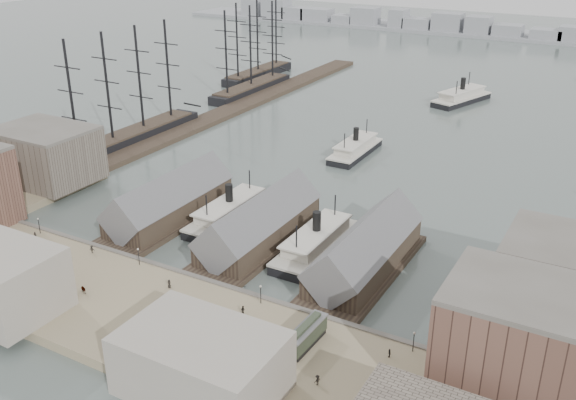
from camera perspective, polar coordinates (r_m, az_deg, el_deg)
The scene contains 35 objects.
ground at distance 136.16m, azimuth -6.26°, elevation -6.74°, with size 900.00×900.00×0.00m, color #4B5753.
quay at distance 122.59m, azimuth -11.77°, elevation -10.36°, with size 180.00×30.00×2.00m, color #86785A.
seawall at distance 132.02m, azimuth -7.60°, elevation -7.28°, with size 180.00×1.20×2.30m, color #59544C.
west_wharf at distance 247.95m, azimuth -5.79°, elevation 7.67°, with size 10.00×220.00×1.60m, color #2D231C.
ferry_shed_west at distance 160.38m, azimuth -10.45°, elevation -0.25°, with size 14.00×42.00×12.60m.
ferry_shed_center at distance 146.27m, azimuth -2.53°, elevation -2.28°, with size 14.00×42.00×12.60m.
ferry_shed_east at distance 135.71m, azimuth 6.87°, elevation -4.63°, with size 14.00×42.00×12.60m.
warehouse_west_back at distance 189.32m, azimuth -20.72°, elevation 3.75°, with size 26.00×20.00×14.00m, color #60564C.
warehouse_east_front at distance 100.29m, azimuth 22.14°, elevation -13.06°, with size 30.00×18.00×19.00m, color brown.
street_bldg_center at distance 101.01m, azimuth -7.67°, elevation -14.15°, with size 24.00×16.00×10.00m, color gray.
lamp_post_far_w at distance 158.08m, azimuth -21.29°, elevation -1.89°, with size 0.44×0.44×3.92m.
lamp_post_near_w at distance 137.75m, azimuth -13.16°, elevation -4.64°, with size 0.44×0.44×3.92m.
lamp_post_near_e at distance 121.49m, azimuth -2.45°, elevation -8.07°, with size 0.44×0.44×3.92m.
lamp_post_far_e at distance 111.11m, azimuth 11.13°, elevation -11.94°, with size 0.44×0.44×3.92m.
far_shore at distance 439.34m, azimuth 20.26°, elevation 13.79°, with size 500.00×40.00×15.72m.
ferry_docked_west at distance 158.94m, azimuth -5.19°, elevation -1.05°, with size 8.63×28.78×10.28m.
ferry_docked_east at distance 143.90m, azimuth 2.54°, elevation -3.73°, with size 8.70×29.00×10.36m.
ferry_open_near at distance 204.50m, azimuth 6.01°, elevation 4.60°, with size 8.15×26.74×9.53m.
ferry_open_mid at distance 273.45m, azimuth 15.18°, elevation 8.87°, with size 18.03×31.72×10.85m.
sailing_ship_near at distance 220.28m, azimuth -13.94°, elevation 5.57°, with size 9.18×63.21×37.72m.
sailing_ship_mid at distance 279.89m, azimuth -3.28°, elevation 9.99°, with size 8.88×51.33×36.52m.
sailing_ship_far at distance 308.56m, azimuth -2.68°, elevation 11.28°, with size 8.71×48.40×35.81m.
tram at distance 111.01m, azimuth 1.64°, elevation -11.96°, with size 3.10×10.71×3.78m.
horse_cart_left at distance 148.89m, azimuth -19.97°, elevation -4.09°, with size 4.73×1.64×1.69m.
horse_cart_center at distance 131.94m, azimuth -18.09°, elevation -7.54°, with size 4.98×2.82×1.63m.
horse_cart_right at distance 111.79m, azimuth -2.88°, elevation -12.44°, with size 4.60×1.75×1.46m.
pedestrian_0 at distance 156.72m, azimuth -21.56°, elevation -2.93°, with size 0.60×0.44×1.65m, color black.
pedestrian_1 at distance 141.16m, azimuth -23.13°, elevation -6.17°, with size 0.86×0.67×1.77m, color black.
pedestrian_2 at distance 146.01m, azimuth -17.02°, elevation -4.21°, with size 1.14×0.65×1.76m, color black.
pedestrian_3 at distance 135.09m, azimuth -19.29°, elevation -6.94°, with size 0.97×0.41×1.66m, color black.
pedestrian_4 at distance 129.19m, azimuth -10.52°, elevation -7.33°, with size 0.89×0.58×1.82m, color black.
pedestrian_5 at distance 115.52m, azimuth -5.12°, elevation -11.15°, with size 0.59×0.43×1.61m, color black.
pedestrian_6 at distance 119.54m, azimuth -4.03°, elevation -9.73°, with size 0.87×0.68×1.79m, color black.
pedestrian_7 at distance 103.64m, azimuth 2.63°, elevation -15.70°, with size 1.15×0.66×1.78m, color black.
pedestrian_8 at distance 110.33m, azimuth 9.00°, elevation -13.28°, with size 0.93×0.39×1.59m, color black.
Camera 1 is at (70.24, -94.36, 68.57)m, focal length 40.00 mm.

